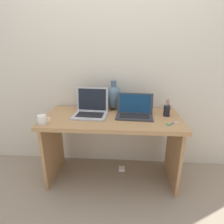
# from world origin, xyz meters

# --- Properties ---
(ground_plane) EXTENTS (6.00, 6.00, 0.00)m
(ground_plane) POSITION_xyz_m (0.00, 0.00, 0.00)
(ground_plane) COLOR gray
(back_wall) EXTENTS (4.40, 0.04, 2.40)m
(back_wall) POSITION_xyz_m (0.00, 0.35, 1.20)
(back_wall) COLOR beige
(back_wall) RESTS_ON ground
(desk) EXTENTS (1.36, 0.62, 0.72)m
(desk) POSITION_xyz_m (0.00, 0.00, 0.56)
(desk) COLOR #AD7F51
(desk) RESTS_ON ground
(laptop_left) EXTENTS (0.34, 0.28, 0.27)m
(laptop_left) POSITION_xyz_m (-0.22, 0.06, 0.79)
(laptop_left) COLOR #B2B2B7
(laptop_left) RESTS_ON desk
(laptop_right) EXTENTS (0.37, 0.24, 0.22)m
(laptop_right) POSITION_xyz_m (0.22, 0.04, 0.77)
(laptop_right) COLOR #333338
(laptop_right) RESTS_ON desk
(green_vase) EXTENTS (0.18, 0.18, 0.32)m
(green_vase) POSITION_xyz_m (0.00, 0.25, 0.85)
(green_vase) COLOR slate
(green_vase) RESTS_ON desk
(coffee_mug) EXTENTS (0.11, 0.08, 0.08)m
(coffee_mug) POSITION_xyz_m (-0.61, -0.22, 0.76)
(coffee_mug) COLOR white
(coffee_mug) RESTS_ON desk
(pen_cup) EXTENTS (0.06, 0.06, 0.17)m
(pen_cup) POSITION_xyz_m (0.54, 0.07, 0.77)
(pen_cup) COLOR black
(pen_cup) RESTS_ON desk
(scissors) EXTENTS (0.13, 0.12, 0.01)m
(scissors) POSITION_xyz_m (0.54, -0.16, 0.72)
(scissors) COLOR #B7B7BC
(scissors) RESTS_ON desk
(power_brick) EXTENTS (0.07, 0.07, 0.03)m
(power_brick) POSITION_xyz_m (0.11, 0.12, 0.01)
(power_brick) COLOR white
(power_brick) RESTS_ON ground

